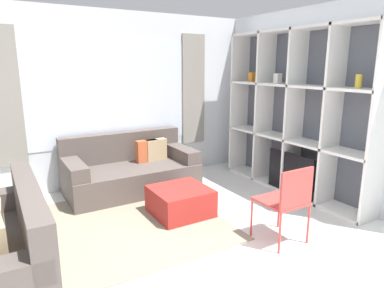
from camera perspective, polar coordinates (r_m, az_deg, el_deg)
ground_plane at (r=3.27m, az=6.69°, el=-22.30°), size 16.00×16.00×0.00m
wall_back at (r=5.57m, az=-13.36°, el=7.28°), size 5.97×0.11×2.70m
wall_right at (r=5.51m, az=17.33°, el=6.92°), size 0.07×4.37×2.70m
area_rug at (r=4.26m, az=-14.68°, el=-13.55°), size 2.76×2.18×0.01m
shelving_unit at (r=5.29m, az=17.02°, el=4.64°), size 0.40×2.62×2.39m
couch_main at (r=5.33m, az=-10.14°, el=-4.45°), size 1.93×0.97×0.85m
ottoman at (r=4.44m, az=-1.95°, el=-9.54°), size 0.70×0.68×0.35m
folding_chair at (r=3.78m, az=15.55°, el=-8.66°), size 0.44×0.46×0.86m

